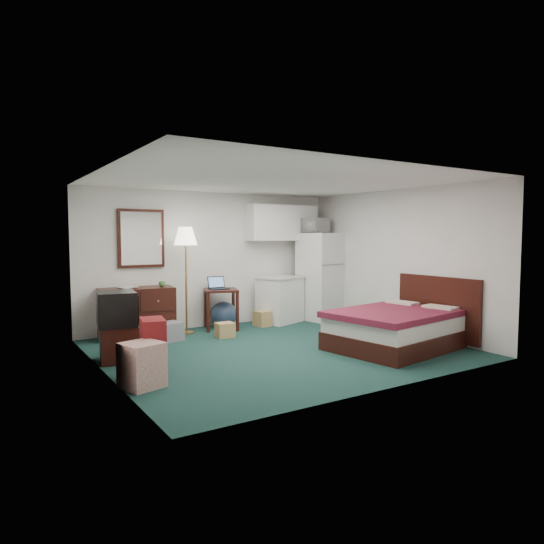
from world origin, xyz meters
TOP-DOWN VIEW (x-y plane):
  - floor at (0.00, 0.00)m, footprint 5.00×4.50m
  - ceiling at (0.00, 0.00)m, footprint 5.00×4.50m
  - walls at (0.00, 0.00)m, footprint 5.01×4.51m
  - mirror at (-1.35, 2.22)m, footprint 0.80×0.06m
  - upper_cabinets at (1.45, 2.08)m, footprint 1.50×0.35m
  - headboard at (2.46, -0.92)m, footprint 0.06×1.56m
  - dresser at (-1.53, 1.98)m, footprint 1.28×0.69m
  - floor_lamp at (-0.70, 1.83)m, footprint 0.43×0.43m
  - desk at (-0.03, 1.84)m, footprint 0.74×0.74m
  - exercise_ball at (0.09, 1.96)m, footprint 0.51×0.51m
  - kitchen_counter at (1.26, 1.86)m, footprint 0.95×0.83m
  - fridge at (2.13, 1.70)m, footprint 0.83×0.83m
  - bed at (1.48, -0.92)m, footprint 1.98×1.65m
  - tv_stand at (-2.19, 0.56)m, footprint 0.57×0.61m
  - suitcase at (-2.03, -0.37)m, footprint 0.35×0.47m
  - retail_box at (-2.28, -0.74)m, footprint 0.50×0.50m
  - file_bin at (-1.19, 1.40)m, footprint 0.49×0.41m
  - cardboard_box_a at (-0.29, 1.17)m, footprint 0.31×0.27m
  - cardboard_box_b at (0.76, 1.70)m, footprint 0.28×0.32m
  - laptop at (-0.07, 1.82)m, footprint 0.33×0.27m
  - crt_tv at (-2.22, 0.54)m, footprint 0.57×0.60m
  - microwave at (2.03, 1.73)m, footprint 0.60×0.45m
  - book_a at (-1.80, 1.94)m, footprint 0.17×0.05m
  - book_b at (-1.66, 2.03)m, footprint 0.18×0.05m
  - mug at (-1.11, 1.88)m, footprint 0.14×0.12m

SIDE VIEW (x-z plane):
  - floor at x=0.00m, z-range -0.01..0.01m
  - cardboard_box_a at x=-0.29m, z-range 0.00..0.25m
  - cardboard_box_b at x=0.76m, z-range 0.00..0.29m
  - file_bin at x=-1.19m, z-range 0.00..0.30m
  - exercise_ball at x=0.09m, z-range 0.00..0.48m
  - tv_stand at x=-2.19m, z-range 0.00..0.49m
  - retail_box at x=-2.28m, z-range 0.00..0.51m
  - bed at x=1.48m, z-range 0.00..0.57m
  - suitcase at x=-2.03m, z-range 0.00..0.70m
  - desk at x=-0.03m, z-range 0.00..0.73m
  - dresser at x=-1.53m, z-range 0.00..0.83m
  - kitchen_counter at x=1.26m, z-range 0.00..0.87m
  - headboard at x=2.46m, z-range 0.05..1.05m
  - crt_tv at x=-2.22m, z-range 0.49..0.95m
  - laptop at x=-0.07m, z-range 0.73..0.96m
  - fridge at x=2.13m, z-range 0.00..1.75m
  - mug at x=-1.11m, z-range 0.83..0.95m
  - floor_lamp at x=-0.70m, z-range 0.00..1.85m
  - book_a at x=-1.80m, z-range 0.83..1.06m
  - book_b at x=-1.66m, z-range 0.83..1.07m
  - walls at x=0.00m, z-range 0.00..2.50m
  - mirror at x=-1.35m, z-range 1.15..2.15m
  - microwave at x=2.03m, z-range 1.75..2.11m
  - upper_cabinets at x=1.45m, z-range 1.60..2.30m
  - ceiling at x=0.00m, z-range 2.50..2.50m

